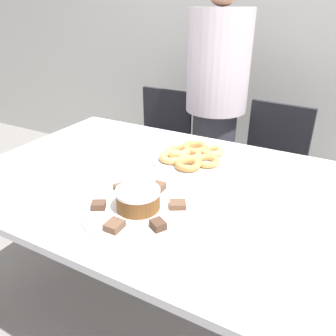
{
  "coord_description": "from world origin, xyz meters",
  "views": [
    {
      "loc": [
        0.62,
        -1.03,
        1.42
      ],
      "look_at": [
        0.07,
        0.0,
        0.83
      ],
      "focal_mm": 35.0,
      "sensor_mm": 36.0,
      "label": 1
    }
  ],
  "objects_px": {
    "person_standing": "(216,103)",
    "plate_donuts": "(190,159)",
    "office_chair_left": "(157,155)",
    "plate_cake": "(138,209)",
    "office_chair_right": "(265,179)",
    "frosted_cake": "(138,199)",
    "napkin": "(244,215)"
  },
  "relations": [
    {
      "from": "napkin",
      "to": "plate_cake",
      "type": "bearing_deg",
      "value": -157.67
    },
    {
      "from": "person_standing",
      "to": "office_chair_right",
      "type": "bearing_deg",
      "value": -14.32
    },
    {
      "from": "office_chair_left",
      "to": "napkin",
      "type": "relative_size",
      "value": 5.35
    },
    {
      "from": "office_chair_left",
      "to": "frosted_cake",
      "type": "distance_m",
      "value": 1.34
    },
    {
      "from": "plate_donuts",
      "to": "frosted_cake",
      "type": "height_order",
      "value": "frosted_cake"
    },
    {
      "from": "plate_cake",
      "to": "plate_donuts",
      "type": "relative_size",
      "value": 1.12
    },
    {
      "from": "napkin",
      "to": "plate_donuts",
      "type": "bearing_deg",
      "value": 137.11
    },
    {
      "from": "office_chair_left",
      "to": "plate_cake",
      "type": "relative_size",
      "value": 2.18
    },
    {
      "from": "plate_cake",
      "to": "plate_donuts",
      "type": "distance_m",
      "value": 0.47
    },
    {
      "from": "plate_cake",
      "to": "frosted_cake",
      "type": "distance_m",
      "value": 0.04
    },
    {
      "from": "office_chair_left",
      "to": "frosted_cake",
      "type": "xyz_separation_m",
      "value": [
        0.58,
        -1.14,
        0.41
      ]
    },
    {
      "from": "plate_donuts",
      "to": "frosted_cake",
      "type": "xyz_separation_m",
      "value": [
        0.02,
        -0.47,
        0.04
      ]
    },
    {
      "from": "person_standing",
      "to": "plate_cake",
      "type": "distance_m",
      "value": 1.25
    },
    {
      "from": "office_chair_left",
      "to": "napkin",
      "type": "bearing_deg",
      "value": -45.78
    },
    {
      "from": "office_chair_left",
      "to": "office_chair_right",
      "type": "relative_size",
      "value": 1.0
    },
    {
      "from": "person_standing",
      "to": "office_chair_left",
      "type": "relative_size",
      "value": 1.84
    },
    {
      "from": "office_chair_left",
      "to": "frosted_cake",
      "type": "bearing_deg",
      "value": -61.3
    },
    {
      "from": "plate_donuts",
      "to": "office_chair_left",
      "type": "bearing_deg",
      "value": 130.34
    },
    {
      "from": "person_standing",
      "to": "plate_donuts",
      "type": "relative_size",
      "value": 4.49
    },
    {
      "from": "person_standing",
      "to": "plate_donuts",
      "type": "distance_m",
      "value": 0.79
    },
    {
      "from": "person_standing",
      "to": "office_chair_right",
      "type": "relative_size",
      "value": 1.84
    },
    {
      "from": "office_chair_left",
      "to": "plate_donuts",
      "type": "distance_m",
      "value": 0.95
    },
    {
      "from": "office_chair_right",
      "to": "plate_donuts",
      "type": "relative_size",
      "value": 2.44
    },
    {
      "from": "office_chair_left",
      "to": "plate_donuts",
      "type": "height_order",
      "value": "office_chair_left"
    },
    {
      "from": "frosted_cake",
      "to": "office_chair_left",
      "type": "bearing_deg",
      "value": 117.22
    },
    {
      "from": "plate_donuts",
      "to": "plate_cake",
      "type": "bearing_deg",
      "value": -88.07
    },
    {
      "from": "plate_cake",
      "to": "napkin",
      "type": "bearing_deg",
      "value": 22.33
    },
    {
      "from": "office_chair_left",
      "to": "plate_cake",
      "type": "bearing_deg",
      "value": -61.3
    },
    {
      "from": "person_standing",
      "to": "office_chair_left",
      "type": "distance_m",
      "value": 0.59
    },
    {
      "from": "plate_donuts",
      "to": "napkin",
      "type": "relative_size",
      "value": 2.19
    },
    {
      "from": "plate_cake",
      "to": "napkin",
      "type": "distance_m",
      "value": 0.36
    },
    {
      "from": "person_standing",
      "to": "plate_donuts",
      "type": "xyz_separation_m",
      "value": [
        0.17,
        -0.77,
        -0.06
      ]
    }
  ]
}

